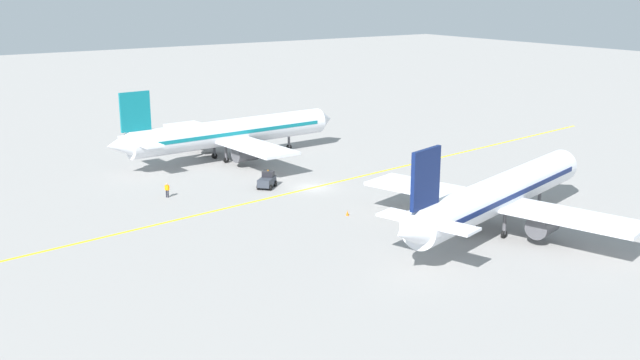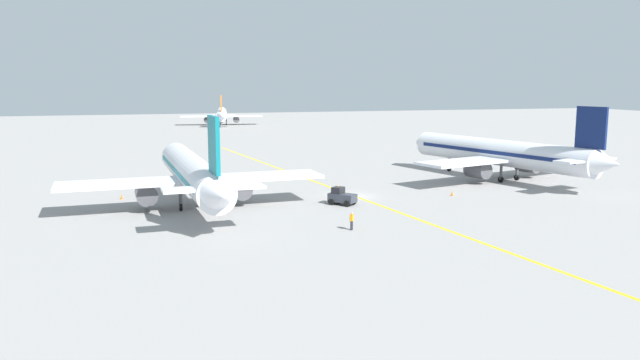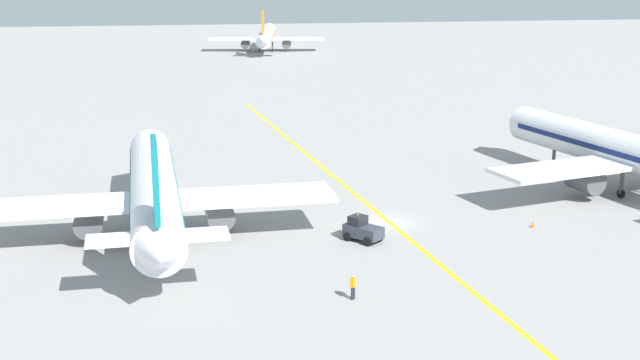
{
  "view_description": "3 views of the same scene",
  "coord_description": "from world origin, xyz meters",
  "px_view_note": "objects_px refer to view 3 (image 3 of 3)",
  "views": [
    {
      "loc": [
        71.71,
        -48.21,
        23.79
      ],
      "look_at": [
        5.02,
        -2.38,
        2.41
      ],
      "focal_mm": 42.0,
      "sensor_mm": 36.0,
      "label": 1
    },
    {
      "loc": [
        -24.69,
        -68.88,
        13.55
      ],
      "look_at": [
        -4.23,
        0.21,
        2.11
      ],
      "focal_mm": 35.0,
      "sensor_mm": 36.0,
      "label": 2
    },
    {
      "loc": [
        -16.03,
        -68.79,
        21.97
      ],
      "look_at": [
        -5.84,
        -0.55,
        3.97
      ],
      "focal_mm": 50.0,
      "sensor_mm": 36.0,
      "label": 3
    }
  ],
  "objects_px": {
    "airplane_distant_taxiing": "(266,36)",
    "baggage_tug_dark": "(362,230)",
    "airplane_at_gate": "(154,191)",
    "airplane_adjacent_stand": "(626,153)",
    "traffic_cone_near_nose": "(67,212)",
    "traffic_cone_mid_apron": "(533,224)",
    "ground_crew_worker": "(353,286)"
  },
  "relations": [
    {
      "from": "airplane_distant_taxiing",
      "to": "baggage_tug_dark",
      "type": "distance_m",
      "value": 132.2
    },
    {
      "from": "airplane_at_gate",
      "to": "airplane_adjacent_stand",
      "type": "distance_m",
      "value": 43.16
    },
    {
      "from": "airplane_at_gate",
      "to": "traffic_cone_near_nose",
      "type": "bearing_deg",
      "value": 137.42
    },
    {
      "from": "airplane_distant_taxiing",
      "to": "traffic_cone_mid_apron",
      "type": "height_order",
      "value": "airplane_distant_taxiing"
    },
    {
      "from": "ground_crew_worker",
      "to": "airplane_distant_taxiing",
      "type": "bearing_deg",
      "value": 87.08
    },
    {
      "from": "ground_crew_worker",
      "to": "traffic_cone_mid_apron",
      "type": "height_order",
      "value": "ground_crew_worker"
    },
    {
      "from": "ground_crew_worker",
      "to": "traffic_cone_near_nose",
      "type": "relative_size",
      "value": 3.05
    },
    {
      "from": "airplane_adjacent_stand",
      "to": "ground_crew_worker",
      "type": "bearing_deg",
      "value": -143.31
    },
    {
      "from": "ground_crew_worker",
      "to": "traffic_cone_near_nose",
      "type": "height_order",
      "value": "ground_crew_worker"
    },
    {
      "from": "airplane_adjacent_stand",
      "to": "traffic_cone_near_nose",
      "type": "relative_size",
      "value": 63.56
    },
    {
      "from": "airplane_adjacent_stand",
      "to": "traffic_cone_near_nose",
      "type": "height_order",
      "value": "airplane_adjacent_stand"
    },
    {
      "from": "traffic_cone_near_nose",
      "to": "airplane_distant_taxiing",
      "type": "bearing_deg",
      "value": 77.07
    },
    {
      "from": "airplane_at_gate",
      "to": "airplane_adjacent_stand",
      "type": "xyz_separation_m",
      "value": [
        42.56,
        7.14,
        0.0
      ]
    },
    {
      "from": "airplane_at_gate",
      "to": "traffic_cone_near_nose",
      "type": "xyz_separation_m",
      "value": [
        -7.65,
        7.03,
        -3.43
      ]
    },
    {
      "from": "airplane_at_gate",
      "to": "traffic_cone_mid_apron",
      "type": "bearing_deg",
      "value": -3.86
    },
    {
      "from": "ground_crew_worker",
      "to": "traffic_cone_mid_apron",
      "type": "distance_m",
      "value": 21.54
    },
    {
      "from": "ground_crew_worker",
      "to": "traffic_cone_near_nose",
      "type": "xyz_separation_m",
      "value": [
        -20.61,
        21.95,
        -0.63
      ]
    },
    {
      "from": "airplane_distant_taxiing",
      "to": "traffic_cone_near_nose",
      "type": "relative_size",
      "value": 58.11
    },
    {
      "from": "airplane_at_gate",
      "to": "baggage_tug_dark",
      "type": "relative_size",
      "value": 10.97
    },
    {
      "from": "ground_crew_worker",
      "to": "traffic_cone_mid_apron",
      "type": "xyz_separation_m",
      "value": [
        17.25,
        12.88,
        -0.63
      ]
    },
    {
      "from": "airplane_distant_taxiing",
      "to": "traffic_cone_near_nose",
      "type": "height_order",
      "value": "airplane_distant_taxiing"
    },
    {
      "from": "airplane_distant_taxiing",
      "to": "baggage_tug_dark",
      "type": "height_order",
      "value": "airplane_distant_taxiing"
    },
    {
      "from": "airplane_at_gate",
      "to": "traffic_cone_near_nose",
      "type": "distance_m",
      "value": 10.95
    },
    {
      "from": "airplane_at_gate",
      "to": "airplane_distant_taxiing",
      "type": "height_order",
      "value": "airplane_at_gate"
    },
    {
      "from": "baggage_tug_dark",
      "to": "traffic_cone_mid_apron",
      "type": "distance_m",
      "value": 14.45
    },
    {
      "from": "airplane_adjacent_stand",
      "to": "ground_crew_worker",
      "type": "distance_m",
      "value": 37.02
    },
    {
      "from": "ground_crew_worker",
      "to": "traffic_cone_near_nose",
      "type": "bearing_deg",
      "value": 133.2
    },
    {
      "from": "traffic_cone_mid_apron",
      "to": "traffic_cone_near_nose",
      "type": "bearing_deg",
      "value": 166.53
    },
    {
      "from": "ground_crew_worker",
      "to": "airplane_at_gate",
      "type": "bearing_deg",
      "value": 130.99
    },
    {
      "from": "airplane_distant_taxiing",
      "to": "traffic_cone_mid_apron",
      "type": "xyz_separation_m",
      "value": [
        9.93,
        -130.76,
        -3.06
      ]
    },
    {
      "from": "airplane_at_gate",
      "to": "baggage_tug_dark",
      "type": "bearing_deg",
      "value": -12.02
    },
    {
      "from": "traffic_cone_mid_apron",
      "to": "airplane_adjacent_stand",
      "type": "bearing_deg",
      "value": 36.63
    }
  ]
}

